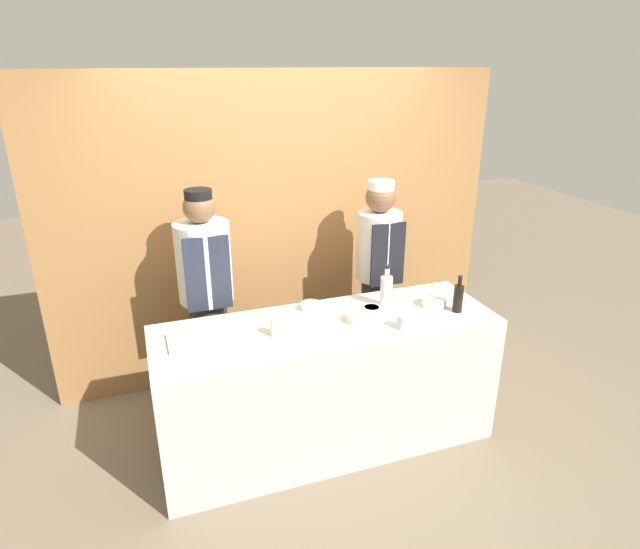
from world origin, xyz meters
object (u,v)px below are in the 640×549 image
at_px(sauce_bowl_purple, 359,317).
at_px(cutting_board, 192,340).
at_px(chef_right, 378,275).
at_px(sauce_bowl_white, 311,306).
at_px(bottle_clear, 386,290).
at_px(sauce_bowl_red, 434,301).
at_px(cup_cream, 276,328).
at_px(bottle_soy, 458,298).
at_px(chef_left, 207,298).
at_px(cup_steel, 403,322).
at_px(sauce_bowl_brown, 372,310).

bearing_deg(sauce_bowl_purple, cutting_board, 174.98).
xyz_separation_m(sauce_bowl_purple, chef_right, (0.46, 0.70, -0.04)).
relative_size(sauce_bowl_white, chef_right, 0.09).
xyz_separation_m(sauce_bowl_purple, bottle_clear, (0.27, 0.16, 0.08)).
relative_size(sauce_bowl_red, cup_cream, 1.60).
height_order(sauce_bowl_red, sauce_bowl_white, sauce_bowl_red).
relative_size(bottle_soy, chef_left, 0.15).
height_order(cutting_board, bottle_clear, bottle_clear).
height_order(cup_steel, chef_left, chef_left).
xyz_separation_m(bottle_soy, bottle_clear, (-0.41, 0.24, 0.01)).
bearing_deg(sauce_bowl_white, cutting_board, -167.00).
bearing_deg(cutting_board, cup_cream, -10.24).
relative_size(sauce_bowl_red, sauce_bowl_brown, 1.36).
xyz_separation_m(chef_left, chef_right, (1.32, 0.00, -0.00)).
bearing_deg(bottle_soy, chef_left, 152.98).
bearing_deg(bottle_soy, sauce_bowl_brown, 163.43).
distance_m(sauce_bowl_purple, bottle_soy, 0.68).
bearing_deg(sauce_bowl_red, sauce_bowl_brown, 175.77).
distance_m(sauce_bowl_red, cutting_board, 1.61).
bearing_deg(cup_steel, bottle_clear, 82.15).
distance_m(sauce_bowl_red, bottle_clear, 0.34).
relative_size(bottle_clear, chef_left, 0.17).
bearing_deg(sauce_bowl_red, chef_left, 155.56).
distance_m(bottle_clear, chef_right, 0.59).
relative_size(sauce_bowl_purple, chef_right, 0.09).
height_order(sauce_bowl_purple, sauce_bowl_white, sauce_bowl_purple).
bearing_deg(cup_cream, bottle_soy, -3.71).
bearing_deg(chef_right, cup_cream, -145.17).
bearing_deg(chef_left, bottle_clear, -25.78).
height_order(sauce_bowl_white, bottle_clear, bottle_clear).
bearing_deg(cup_cream, cup_steel, -12.67).
xyz_separation_m(sauce_bowl_white, cutting_board, (-0.81, -0.19, -0.01)).
height_order(sauce_bowl_purple, cutting_board, sauce_bowl_purple).
bearing_deg(sauce_bowl_white, cup_cream, -139.12).
distance_m(sauce_bowl_brown, chef_left, 1.16).
distance_m(cup_steel, chef_left, 1.39).
height_order(cutting_board, chef_left, chef_left).
bearing_deg(bottle_soy, cup_steel, -168.40).
distance_m(sauce_bowl_white, cup_steel, 0.63).
xyz_separation_m(cup_steel, chef_left, (-1.08, 0.87, -0.04)).
bearing_deg(bottle_soy, sauce_bowl_purple, 173.52).
distance_m(cup_cream, chef_right, 1.23).
bearing_deg(cup_cream, cutting_board, 169.76).
bearing_deg(chef_right, sauce_bowl_white, -148.29).
height_order(bottle_clear, chef_left, chef_left).
bearing_deg(bottle_clear, cup_cream, -168.92).
distance_m(sauce_bowl_red, sauce_bowl_white, 0.83).
distance_m(sauce_bowl_white, chef_left, 0.76).
bearing_deg(chef_left, sauce_bowl_red, -24.44).
bearing_deg(bottle_soy, sauce_bowl_red, 127.13).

